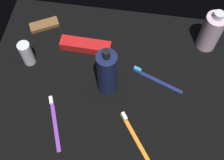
% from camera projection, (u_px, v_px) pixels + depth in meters
% --- Properties ---
extents(ground_plane, '(0.84, 0.64, 0.01)m').
position_uv_depth(ground_plane, '(112.00, 85.00, 0.98)').
color(ground_plane, black).
extents(lotion_bottle, '(0.06, 0.06, 0.21)m').
position_uv_depth(lotion_bottle, '(107.00, 73.00, 0.89)').
color(lotion_bottle, '#161E45').
rests_on(lotion_bottle, ground_plane).
extents(bodywash_bottle, '(0.07, 0.07, 0.17)m').
position_uv_depth(bodywash_bottle, '(211.00, 31.00, 0.99)').
color(bodywash_bottle, silver).
rests_on(bodywash_bottle, ground_plane).
extents(deodorant_stick, '(0.04, 0.04, 0.10)m').
position_uv_depth(deodorant_stick, '(27.00, 53.00, 0.98)').
color(deodorant_stick, silver).
rests_on(deodorant_stick, ground_plane).
extents(toothbrush_navy, '(0.17, 0.08, 0.02)m').
position_uv_depth(toothbrush_navy, '(154.00, 79.00, 0.98)').
color(toothbrush_navy, navy).
rests_on(toothbrush_navy, ground_plane).
extents(toothbrush_purple, '(0.08, 0.17, 0.02)m').
position_uv_depth(toothbrush_purple, '(54.00, 120.00, 0.91)').
color(toothbrush_purple, purple).
rests_on(toothbrush_purple, ground_plane).
extents(toothbrush_orange, '(0.11, 0.15, 0.02)m').
position_uv_depth(toothbrush_orange, '(134.00, 135.00, 0.89)').
color(toothbrush_orange, orange).
rests_on(toothbrush_orange, ground_plane).
extents(toothpaste_box_red, '(0.18, 0.05, 0.03)m').
position_uv_depth(toothpaste_box_red, '(86.00, 46.00, 1.03)').
color(toothpaste_box_red, red).
rests_on(toothpaste_box_red, ground_plane).
extents(snack_bar_brown, '(0.11, 0.08, 0.01)m').
position_uv_depth(snack_bar_brown, '(44.00, 25.00, 1.08)').
color(snack_bar_brown, brown).
rests_on(snack_bar_brown, ground_plane).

